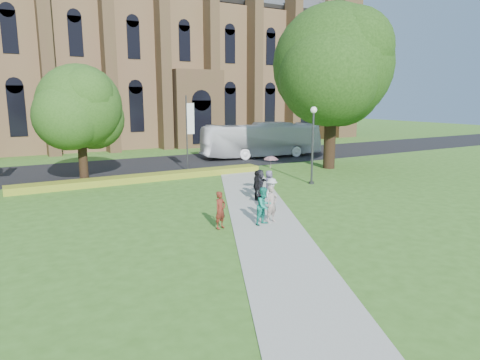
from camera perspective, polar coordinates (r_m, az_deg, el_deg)
ground at (r=20.35m, az=4.62°, el=-5.75°), size 160.00×160.00×0.00m
road at (r=38.16m, az=-12.57°, el=1.90°), size 160.00×10.00×0.02m
footpath at (r=21.14m, az=3.09°, el=-5.03°), size 15.58×28.54×0.04m
flower_hedge at (r=31.13m, az=-12.35°, el=0.31°), size 18.00×1.40×0.45m
cathedral at (r=60.05m, az=-9.47°, el=17.64°), size 52.60×18.25×28.00m
streetlamp at (r=29.32m, az=9.70°, el=5.83°), size 0.44×0.44×5.24m
large_tree at (r=36.29m, az=12.26°, el=14.71°), size 9.60×9.60×13.20m
street_tree_1 at (r=30.97m, az=-20.63°, el=9.13°), size 5.60×5.60×8.05m
banner_pole_0 at (r=34.00m, az=-6.94°, el=6.74°), size 0.70×0.10×6.00m
tour_coach at (r=42.45m, az=2.91°, el=5.36°), size 12.38×4.23×3.38m
pedestrian_0 at (r=19.18m, az=-2.63°, el=-4.01°), size 0.72×0.61×1.69m
pedestrian_1 at (r=19.75m, az=3.22°, el=-3.47°), size 0.99×0.85×1.76m
pedestrian_2 at (r=22.36m, az=4.22°, el=-1.88°), size 1.25×1.11×1.68m
pedestrian_3 at (r=24.40m, az=2.23°, el=-0.73°), size 0.94×1.06×1.72m
pedestrian_4 at (r=25.23m, az=3.89°, el=-0.50°), size 0.92×0.90×1.59m
pedestrian_5 at (r=25.21m, az=2.69°, el=-0.43°), size 1.42×1.43×1.65m
pedestrian_6 at (r=20.15m, az=4.25°, el=-3.21°), size 0.72×0.56×1.75m
parasol at (r=25.21m, az=4.14°, el=2.17°), size 1.08×1.08×0.73m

